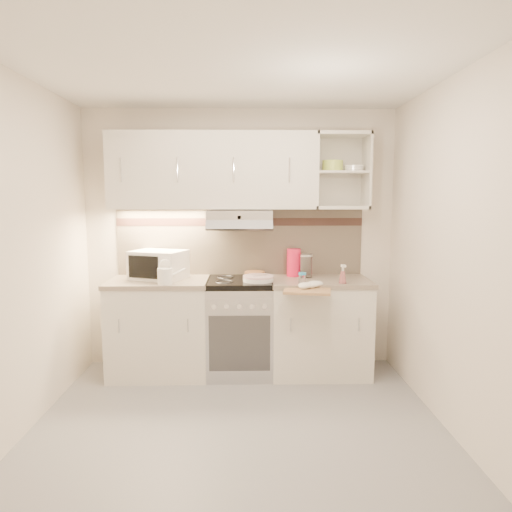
{
  "coord_description": "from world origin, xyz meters",
  "views": [
    {
      "loc": [
        0.06,
        -3.08,
        1.65
      ],
      "look_at": [
        0.15,
        0.95,
        1.14
      ],
      "focal_mm": 32.0,
      "sensor_mm": 36.0,
      "label": 1
    }
  ],
  "objects_px": {
    "pink_pitcher": "(294,262)",
    "glass_jar": "(306,266)",
    "electric_range": "(240,326)",
    "spray_bottle": "(343,276)",
    "microwave": "(159,265)",
    "cutting_board": "(308,290)",
    "watering_can": "(166,275)",
    "plate_stack": "(258,278)"
  },
  "relations": [
    {
      "from": "plate_stack",
      "to": "cutting_board",
      "type": "height_order",
      "value": "plate_stack"
    },
    {
      "from": "electric_range",
      "to": "cutting_board",
      "type": "xyz_separation_m",
      "value": [
        0.59,
        -0.36,
        0.42
      ]
    },
    {
      "from": "microwave",
      "to": "spray_bottle",
      "type": "distance_m",
      "value": 1.7
    },
    {
      "from": "watering_can",
      "to": "plate_stack",
      "type": "xyz_separation_m",
      "value": [
        0.81,
        0.12,
        -0.05
      ]
    },
    {
      "from": "microwave",
      "to": "cutting_board",
      "type": "relative_size",
      "value": 1.44
    },
    {
      "from": "glass_jar",
      "to": "microwave",
      "type": "bearing_deg",
      "value": -178.25
    },
    {
      "from": "microwave",
      "to": "glass_jar",
      "type": "height_order",
      "value": "microwave"
    },
    {
      "from": "pink_pitcher",
      "to": "cutting_board",
      "type": "distance_m",
      "value": 0.56
    },
    {
      "from": "microwave",
      "to": "spray_bottle",
      "type": "bearing_deg",
      "value": 11.08
    },
    {
      "from": "watering_can",
      "to": "plate_stack",
      "type": "relative_size",
      "value": 0.9
    },
    {
      "from": "glass_jar",
      "to": "spray_bottle",
      "type": "xyz_separation_m",
      "value": [
        0.28,
        -0.32,
        -0.04
      ]
    },
    {
      "from": "electric_range",
      "to": "glass_jar",
      "type": "relative_size",
      "value": 4.03
    },
    {
      "from": "watering_can",
      "to": "plate_stack",
      "type": "bearing_deg",
      "value": -11.02
    },
    {
      "from": "plate_stack",
      "to": "spray_bottle",
      "type": "distance_m",
      "value": 0.76
    },
    {
      "from": "electric_range",
      "to": "glass_jar",
      "type": "xyz_separation_m",
      "value": [
        0.63,
        0.1,
        0.56
      ]
    },
    {
      "from": "electric_range",
      "to": "pink_pitcher",
      "type": "bearing_deg",
      "value": 18.55
    },
    {
      "from": "glass_jar",
      "to": "cutting_board",
      "type": "height_order",
      "value": "glass_jar"
    },
    {
      "from": "microwave",
      "to": "pink_pitcher",
      "type": "bearing_deg",
      "value": 25.77
    },
    {
      "from": "pink_pitcher",
      "to": "glass_jar",
      "type": "relative_size",
      "value": 1.2
    },
    {
      "from": "watering_can",
      "to": "microwave",
      "type": "bearing_deg",
      "value": 93.58
    },
    {
      "from": "microwave",
      "to": "glass_jar",
      "type": "bearing_deg",
      "value": 22.12
    },
    {
      "from": "plate_stack",
      "to": "cutting_board",
      "type": "bearing_deg",
      "value": -32.03
    },
    {
      "from": "plate_stack",
      "to": "pink_pitcher",
      "type": "bearing_deg",
      "value": 37.67
    },
    {
      "from": "watering_can",
      "to": "glass_jar",
      "type": "relative_size",
      "value": 1.13
    },
    {
      "from": "microwave",
      "to": "plate_stack",
      "type": "xyz_separation_m",
      "value": [
        0.93,
        -0.15,
        -0.11
      ]
    },
    {
      "from": "watering_can",
      "to": "spray_bottle",
      "type": "height_order",
      "value": "watering_can"
    },
    {
      "from": "pink_pitcher",
      "to": "electric_range",
      "type": "bearing_deg",
      "value": -142.57
    },
    {
      "from": "watering_can",
      "to": "plate_stack",
      "type": "distance_m",
      "value": 0.82
    },
    {
      "from": "electric_range",
      "to": "spray_bottle",
      "type": "xyz_separation_m",
      "value": [
        0.92,
        -0.22,
        0.52
      ]
    },
    {
      "from": "microwave",
      "to": "pink_pitcher",
      "type": "distance_m",
      "value": 1.29
    },
    {
      "from": "cutting_board",
      "to": "microwave",
      "type": "bearing_deg",
      "value": 174.0
    },
    {
      "from": "microwave",
      "to": "spray_bottle",
      "type": "xyz_separation_m",
      "value": [
        1.67,
        -0.27,
        -0.06
      ]
    },
    {
      "from": "watering_can",
      "to": "pink_pitcher",
      "type": "relative_size",
      "value": 0.94
    },
    {
      "from": "electric_range",
      "to": "microwave",
      "type": "xyz_separation_m",
      "value": [
        -0.76,
        0.05,
        0.58
      ]
    },
    {
      "from": "electric_range",
      "to": "microwave",
      "type": "distance_m",
      "value": 0.96
    },
    {
      "from": "plate_stack",
      "to": "glass_jar",
      "type": "distance_m",
      "value": 0.51
    },
    {
      "from": "watering_can",
      "to": "cutting_board",
      "type": "bearing_deg",
      "value": -25.93
    },
    {
      "from": "glass_jar",
      "to": "spray_bottle",
      "type": "distance_m",
      "value": 0.43
    },
    {
      "from": "watering_can",
      "to": "electric_range",
      "type": "bearing_deg",
      "value": -0.83
    },
    {
      "from": "electric_range",
      "to": "watering_can",
      "type": "xyz_separation_m",
      "value": [
        -0.64,
        -0.22,
        0.53
      ]
    },
    {
      "from": "cutting_board",
      "to": "watering_can",
      "type": "bearing_deg",
      "value": -175.5
    },
    {
      "from": "spray_bottle",
      "to": "pink_pitcher",
      "type": "bearing_deg",
      "value": 123.57
    }
  ]
}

